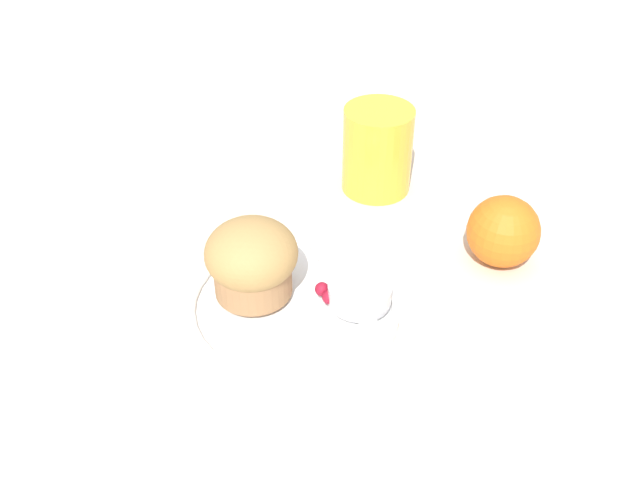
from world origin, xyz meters
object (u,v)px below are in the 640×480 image
at_px(orange_fruit, 503,231).
at_px(muffin, 252,260).
at_px(juice_glass, 377,150).
at_px(butter_knife, 344,286).

bearing_deg(orange_fruit, muffin, -105.52).
distance_m(orange_fruit, juice_glass, 0.18).
relative_size(butter_knife, juice_glass, 1.61).
bearing_deg(juice_glass, orange_fruit, 9.51).
bearing_deg(butter_knife, juice_glass, 145.62).
distance_m(muffin, orange_fruit, 0.26).
height_order(orange_fruit, juice_glass, juice_glass).
bearing_deg(muffin, orange_fruit, 74.48).
bearing_deg(butter_knife, orange_fruit, 89.70).
distance_m(muffin, juice_glass, 0.24).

